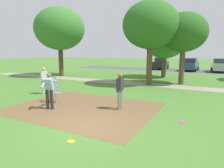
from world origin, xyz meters
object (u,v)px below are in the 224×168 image
object	(u,v)px
player_throwing	(49,88)
parked_car_leftmost	(161,63)
tree_near_left	(60,29)
parked_car_center_left	(190,64)
disc_golf_basket	(55,88)
frisbee_far_left	(182,122)
tree_mid_left	(184,33)
parked_car_center_right	(220,65)
frisbee_mid_grass	(53,88)
frisbee_near_basket	(71,141)
player_foreground_watching	(44,79)
tree_near_right	(151,25)
player_waiting_left	(120,89)
tree_mid_right	(165,41)

from	to	relation	value
player_throwing	parked_car_leftmost	size ratio (longest dim) A/B	0.40
tree_near_left	parked_car_center_left	world-z (taller)	tree_near_left
disc_golf_basket	frisbee_far_left	world-z (taller)	disc_golf_basket
player_throwing	tree_mid_left	distance (m)	11.87
frisbee_far_left	parked_car_center_right	size ratio (longest dim) A/B	0.06
frisbee_mid_grass	tree_mid_left	size ratio (longest dim) A/B	0.04
disc_golf_basket	frisbee_far_left	distance (m)	6.52
tree_mid_left	parked_car_leftmost	xyz separation A→B (m)	(-5.21, 14.02, -3.31)
frisbee_near_basket	tree_mid_left	distance (m)	13.55
frisbee_mid_grass	tree_mid_left	world-z (taller)	tree_mid_left
player_foreground_watching	parked_car_center_left	bearing A→B (deg)	73.31
frisbee_near_basket	parked_car_center_right	world-z (taller)	parked_car_center_right
frisbee_mid_grass	tree_near_right	distance (m)	9.04
parked_car_leftmost	parked_car_center_left	bearing A→B (deg)	-10.51
parked_car_leftmost	player_waiting_left	bearing A→B (deg)	-80.55
frisbee_mid_grass	player_foreground_watching	bearing A→B (deg)	-57.96
player_waiting_left	disc_golf_basket	bearing A→B (deg)	-172.95
tree_near_right	parked_car_center_left	distance (m)	15.31
tree_near_left	parked_car_leftmost	bearing A→B (deg)	61.42
disc_golf_basket	tree_near_left	world-z (taller)	tree_near_left
player_throwing	parked_car_center_left	xyz separation A→B (m)	(3.57, 23.76, -0.06)
frisbee_far_left	parked_car_leftmost	bearing A→B (deg)	105.89
tree_near_right	parked_car_center_left	world-z (taller)	tree_near_right
tree_near_left	tree_mid_right	bearing A→B (deg)	21.20
parked_car_leftmost	tree_near_right	bearing A→B (deg)	-79.48
frisbee_mid_grass	parked_car_leftmost	size ratio (longest dim) A/B	0.05
tree_near_left	parked_car_leftmost	world-z (taller)	tree_near_left
disc_golf_basket	frisbee_far_left	bearing A→B (deg)	0.16
player_foreground_watching	parked_car_leftmost	world-z (taller)	parked_car_leftmost
player_foreground_watching	player_waiting_left	xyz separation A→B (m)	(5.78, -0.87, 0.00)
player_throwing	tree_near_right	xyz separation A→B (m)	(1.98, 9.02, 3.77)
player_throwing	player_foreground_watching	bearing A→B (deg)	140.32
player_foreground_watching	parked_car_center_right	world-z (taller)	parked_car_center_right
disc_golf_basket	tree_near_left	bearing A→B (deg)	130.72
player_throwing	parked_car_leftmost	distance (m)	24.61
parked_car_center_right	player_throwing	bearing A→B (deg)	-107.05
frisbee_near_basket	frisbee_far_left	distance (m)	4.26
player_foreground_watching	player_throwing	distance (m)	3.70
player_foreground_watching	tree_near_left	size ratio (longest dim) A/B	0.23
tree_near_left	tree_mid_left	bearing A→B (deg)	1.07
player_throwing	disc_golf_basket	bearing A→B (deg)	123.30
frisbee_far_left	parked_car_center_left	distance (m)	22.82
frisbee_mid_grass	parked_car_leftmost	bearing A→B (deg)	81.48
frisbee_mid_grass	frisbee_far_left	bearing A→B (deg)	-17.58
frisbee_near_basket	parked_car_leftmost	size ratio (longest dim) A/B	0.05
parked_car_center_right	frisbee_far_left	bearing A→B (deg)	-93.75
disc_golf_basket	parked_car_center_left	world-z (taller)	parked_car_center_left
frisbee_far_left	parked_car_center_right	world-z (taller)	parked_car_center_right
player_foreground_watching	tree_mid_left	xyz separation A→B (m)	(7.14, 8.21, 3.26)
tree_mid_left	parked_car_center_right	bearing A→B (deg)	77.25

